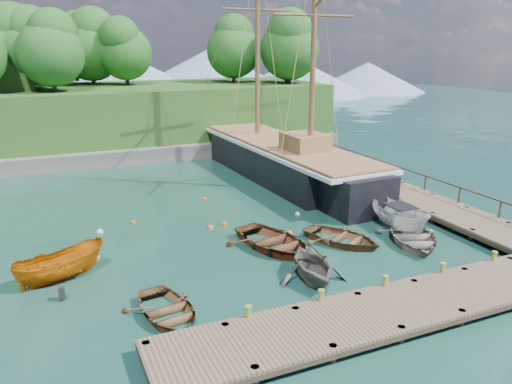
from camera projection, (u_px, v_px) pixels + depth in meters
ground at (284, 259)px, 24.03m from camera, size 160.00×160.00×0.00m
dock_near at (408, 305)px, 18.97m from camera, size 20.00×3.20×1.10m
dock_east at (387, 187)px, 34.46m from camera, size 3.20×24.00×1.10m
bollard_0 at (249, 332)px, 18.02m from camera, size 0.26×0.26×0.45m
bollard_1 at (320, 314)px, 19.17m from camera, size 0.26×0.26×0.45m
bollard_2 at (384, 299)px, 20.32m from camera, size 0.26×0.26×0.45m
bollard_3 at (441, 285)px, 21.48m from camera, size 0.26×0.26×0.45m
bollard_4 at (492, 273)px, 22.63m from camera, size 0.26×0.26×0.45m
rowboat_0 at (168, 318)px, 18.91m from camera, size 3.32×4.29×0.82m
rowboat_1 at (312, 280)px, 21.96m from camera, size 3.63×4.05×1.90m
rowboat_2 at (273, 249)px, 25.28m from camera, size 4.69×5.74×1.04m
rowboat_3 at (412, 244)px, 25.91m from camera, size 4.93×5.59×0.96m
rowboat_4 at (342, 243)px, 25.92m from camera, size 4.61×5.12×0.87m
motorboat_orange at (62, 279)px, 22.00m from camera, size 4.33×2.76×1.57m
cabin_boat_white at (399, 230)px, 27.75m from camera, size 1.83×4.53×1.73m
schooner at (281, 162)px, 38.47m from camera, size 6.18×28.74×21.27m
mooring_buoy_0 at (96, 258)px, 24.16m from camera, size 0.36×0.36×0.36m
mooring_buoy_1 at (211, 228)px, 28.07m from camera, size 0.36×0.36×0.36m
mooring_buoy_2 at (224, 224)px, 28.62m from camera, size 0.32×0.32×0.32m
mooring_buoy_3 at (298, 214)px, 30.28m from camera, size 0.32×0.32×0.32m
mooring_buoy_4 at (133, 223)px, 28.82m from camera, size 0.31×0.31×0.31m
mooring_buoy_5 at (205, 200)px, 33.16m from camera, size 0.29×0.29×0.29m
mooring_buoy_6 at (100, 233)px, 27.41m from camera, size 0.37×0.37×0.37m
mooring_buoy_7 at (290, 233)px, 27.28m from camera, size 0.31×0.31×0.31m
headland at (1, 94)px, 45.00m from camera, size 51.00×19.31×12.90m
distant_ridge at (124, 77)px, 85.83m from camera, size 117.00×40.00×10.00m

